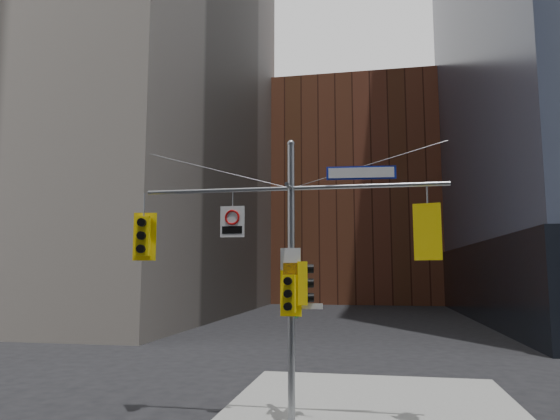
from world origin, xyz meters
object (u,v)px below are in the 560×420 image
(street_sign_blade, at_px, (361,173))
(regulatory_sign_arm, at_px, (232,221))
(traffic_light_east_arm, at_px, (428,232))
(traffic_light_pole_side, at_px, (304,283))
(traffic_light_pole_front, at_px, (290,293))
(signal_assembly, at_px, (291,249))
(traffic_light_west_arm, at_px, (143,236))

(street_sign_blade, height_order, regulatory_sign_arm, street_sign_blade)
(traffic_light_east_arm, bearing_deg, traffic_light_pole_side, 12.78)
(traffic_light_east_arm, bearing_deg, regulatory_sign_arm, 13.31)
(traffic_light_east_arm, relative_size, traffic_light_pole_front, 1.21)
(traffic_light_pole_side, height_order, traffic_light_pole_front, traffic_light_pole_side)
(signal_assembly, xyz_separation_m, street_sign_blade, (1.82, 0.00, 1.93))
(signal_assembly, bearing_deg, traffic_light_west_arm, 179.81)
(traffic_light_pole_side, distance_m, street_sign_blade, 3.18)
(traffic_light_east_arm, bearing_deg, traffic_light_west_arm, 12.97)
(traffic_light_pole_side, bearing_deg, traffic_light_pole_front, 119.36)
(street_sign_blade, relative_size, regulatory_sign_arm, 2.13)
(traffic_light_east_arm, height_order, street_sign_blade, street_sign_blade)
(traffic_light_west_arm, bearing_deg, street_sign_blade, -12.08)
(signal_assembly, bearing_deg, traffic_light_east_arm, 0.01)
(traffic_light_west_arm, distance_m, street_sign_blade, 6.14)
(traffic_light_west_arm, xyz_separation_m, regulatory_sign_arm, (2.54, -0.03, 0.38))
(traffic_light_east_arm, xyz_separation_m, traffic_light_pole_front, (-3.43, -0.27, -1.51))
(traffic_light_west_arm, bearing_deg, signal_assembly, -12.17)
(traffic_light_west_arm, xyz_separation_m, street_sign_blade, (5.94, -0.01, 1.55))
(traffic_light_west_arm, distance_m, traffic_light_pole_side, 4.62)
(signal_assembly, xyz_separation_m, regulatory_sign_arm, (-1.58, -0.02, 0.76))
(traffic_light_pole_side, bearing_deg, signal_assembly, 81.11)
(street_sign_blade, bearing_deg, signal_assembly, 175.59)
(traffic_light_west_arm, bearing_deg, regulatory_sign_arm, -12.74)
(traffic_light_pole_side, height_order, street_sign_blade, street_sign_blade)
(traffic_light_pole_front, bearing_deg, regulatory_sign_arm, 174.58)
(traffic_light_west_arm, relative_size, traffic_light_east_arm, 0.96)
(traffic_light_west_arm, distance_m, traffic_light_east_arm, 7.55)
(traffic_light_west_arm, relative_size, regulatory_sign_arm, 1.60)
(traffic_light_pole_front, xyz_separation_m, street_sign_blade, (1.82, 0.27, 3.06))
(regulatory_sign_arm, bearing_deg, traffic_light_west_arm, -178.35)
(traffic_light_pole_side, distance_m, traffic_light_pole_front, 0.50)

